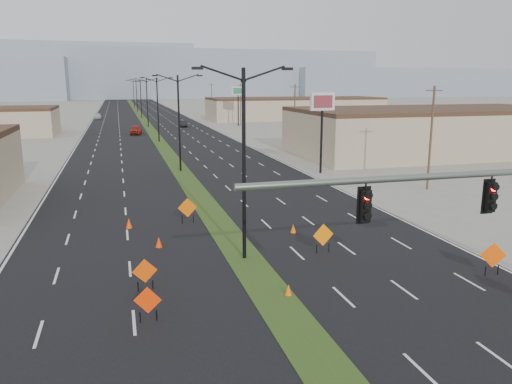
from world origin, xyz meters
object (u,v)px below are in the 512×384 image
object	(u,v)px
construction_sign_0	(148,302)
cone_2	(293,228)
streetlight_6	(134,93)
car_left	(136,130)
streetlight_2	(158,107)
construction_sign_1	(145,272)
streetlight_4	(141,97)
pole_sign_east_near	(322,108)
construction_sign_5	(493,256)
pole_sign_east_far	(238,94)
car_mid	(183,124)
streetlight_5	(137,95)
construction_sign_2	(188,209)
cone_0	(159,242)
streetlight_3	(147,101)
construction_sign_3	(323,236)
car_far	(97,116)
streetlight_1	(179,120)
cone_3	(129,223)
cone_1	(288,290)
streetlight_0	(244,159)

from	to	relation	value
construction_sign_0	cone_2	world-z (taller)	construction_sign_0
streetlight_6	car_left	size ratio (longest dim) A/B	2.09
streetlight_2	construction_sign_1	distance (m)	59.32
streetlight_4	pole_sign_east_near	xyz separation A→B (m)	(14.00, -88.95, 1.25)
construction_sign_0	construction_sign_5	distance (m)	16.55
construction_sign_5	pole_sign_east_far	size ratio (longest dim) A/B	0.20
streetlight_4	car_mid	size ratio (longest dim) A/B	2.48
streetlight_4	streetlight_6	distance (m)	56.00
streetlight_5	construction_sign_2	size ratio (longest dim) A/B	5.80
construction_sign_2	cone_0	xyz separation A→B (m)	(-2.30, -4.63, -0.69)
streetlight_3	construction_sign_3	xyz separation A→B (m)	(4.42, -84.29, -4.43)
construction_sign_0	car_far	bearing A→B (deg)	105.97
car_mid	construction_sign_2	xyz separation A→B (m)	(-9.16, -74.40, 0.35)
streetlight_1	pole_sign_east_far	bearing A→B (deg)	70.37
streetlight_3	cone_3	world-z (taller)	streetlight_3
construction_sign_5	pole_sign_east_far	world-z (taller)	pole_sign_east_far
streetlight_2	cone_2	world-z (taller)	streetlight_2
car_far	cone_0	world-z (taller)	car_far
construction_sign_5	cone_1	size ratio (longest dim) A/B	3.08
car_far	cone_1	size ratio (longest dim) A/B	8.25
construction_sign_3	cone_1	distance (m)	6.20
construction_sign_2	pole_sign_east_near	bearing A→B (deg)	41.58
car_mid	construction_sign_5	xyz separation A→B (m)	(3.95, -87.66, 0.33)
pole_sign_east_far	cone_3	bearing A→B (deg)	-85.38
construction_sign_3	construction_sign_5	size ratio (longest dim) A/B	0.99
car_far	construction_sign_1	world-z (taller)	construction_sign_1
streetlight_3	streetlight_6	distance (m)	84.00
streetlight_6	pole_sign_east_near	distance (m)	145.63
streetlight_6	car_far	size ratio (longest dim) A/B	2.21
construction_sign_1	streetlight_0	bearing A→B (deg)	24.00
streetlight_3	cone_1	bearing A→B (deg)	-89.55
construction_sign_5	cone_3	size ratio (longest dim) A/B	2.52
car_left	cone_3	xyz separation A→B (m)	(-2.75, -61.27, -0.48)
car_far	construction_sign_3	size ratio (longest dim) A/B	2.71
car_far	cone_0	bearing A→B (deg)	-85.10
construction_sign_3	streetlight_1	bearing A→B (deg)	92.75
streetlight_2	cone_1	xyz separation A→B (m)	(0.71, -61.21, -5.14)
streetlight_3	cone_1	xyz separation A→B (m)	(0.71, -89.21, -5.14)
streetlight_2	streetlight_6	distance (m)	112.00
car_far	construction_sign_5	world-z (taller)	construction_sign_5
car_mid	cone_3	world-z (taller)	car_mid
streetlight_2	streetlight_4	bearing A→B (deg)	90.00
streetlight_5	cone_2	size ratio (longest dim) A/B	16.89
car_mid	construction_sign_3	world-z (taller)	construction_sign_3
streetlight_4	cone_1	world-z (taller)	streetlight_4
streetlight_0	car_left	distance (m)	68.99
cone_2	construction_sign_5	bearing A→B (deg)	-52.97
construction_sign_3	car_left	bearing A→B (deg)	90.09
streetlight_3	streetlight_4	world-z (taller)	same
car_mid	pole_sign_east_near	bearing A→B (deg)	-82.80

